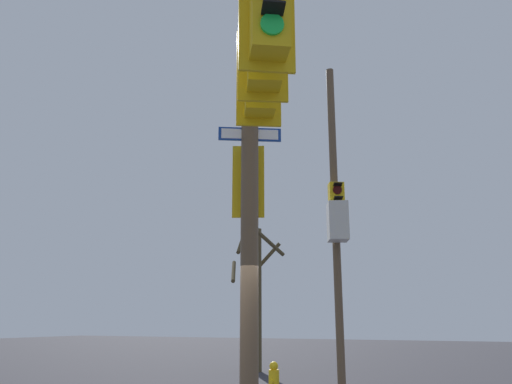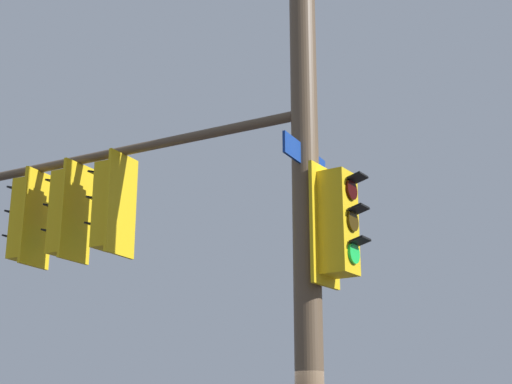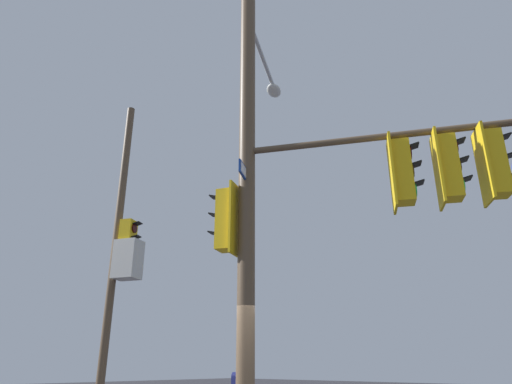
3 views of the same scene
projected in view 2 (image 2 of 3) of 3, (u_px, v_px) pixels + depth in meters
The scene contains 1 object.
main_signal_pole_assembly at pixel (216, 180), 8.84m from camera, with size 6.13×3.15×8.92m.
Camera 2 is at (6.64, -5.29, 1.98)m, focal length 54.06 mm.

